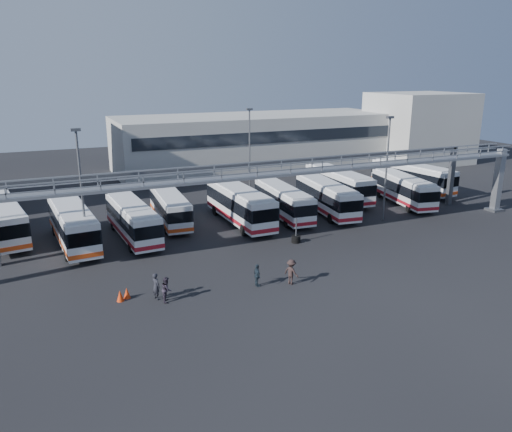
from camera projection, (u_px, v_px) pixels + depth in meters
name	position (u px, v px, depth m)	size (l,w,h in m)	color
ground	(314.00, 261.00, 38.88)	(140.00, 140.00, 0.00)	black
gantry	(281.00, 178.00, 42.50)	(51.40, 5.15, 7.10)	gray
warehouse	(256.00, 141.00, 75.80)	(42.00, 14.00, 8.00)	#9E9E99
building_right	(419.00, 128.00, 80.24)	(14.00, 12.00, 11.00)	#B2B2AD
light_pole_left	(81.00, 187.00, 38.07)	(0.70, 0.35, 10.21)	#4C4F54
light_pole_mid	(387.00, 163.00, 48.11)	(0.70, 0.35, 10.21)	#4C4F54
light_pole_back	(250.00, 147.00, 58.16)	(0.70, 0.35, 10.21)	#4C4F54
bus_0	(3.00, 219.00, 43.46)	(4.36, 11.49, 3.41)	silver
bus_1	(73.00, 224.00, 42.01)	(3.44, 11.37, 3.40)	silver
bus_2	(133.00, 219.00, 43.69)	(3.09, 10.72, 3.22)	silver
bus_3	(170.00, 207.00, 48.17)	(2.97, 10.18, 3.05)	silver
bus_4	(240.00, 204.00, 48.10)	(2.82, 11.60, 3.51)	silver
bus_5	(283.00, 201.00, 50.07)	(3.08, 10.47, 3.14)	silver
bus_6	(327.00, 196.00, 51.54)	(3.75, 11.07, 3.30)	silver
bus_7	(338.00, 183.00, 57.06)	(3.12, 11.49, 3.46)	silver
bus_8	(403.00, 189.00, 55.22)	(4.31, 10.78, 3.19)	silver
bus_9	(412.00, 176.00, 60.90)	(4.04, 11.61, 3.45)	silver
pedestrian_a	(156.00, 286.00, 32.21)	(0.66, 0.43, 1.80)	black
pedestrian_b	(167.00, 289.00, 31.91)	(0.81, 0.63, 1.67)	#28212E
pedestrian_c	(291.00, 272.00, 34.51)	(1.16, 0.67, 1.80)	black
pedestrian_d	(257.00, 275.00, 34.16)	(0.94, 0.39, 1.60)	#1A252F
cone_left	(127.00, 293.00, 32.50)	(0.45, 0.45, 0.72)	red
cone_right	(120.00, 296.00, 32.06)	(0.47, 0.47, 0.74)	red
tire_stack	(296.00, 238.00, 43.06)	(0.78, 0.78, 2.22)	black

